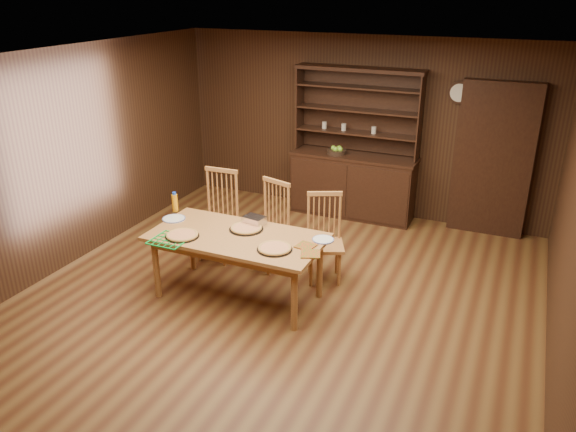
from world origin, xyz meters
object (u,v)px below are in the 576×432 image
at_px(chair_right, 324,234).
at_px(juice_bottle, 175,202).
at_px(chair_left, 219,211).
at_px(china_hutch, 353,177).
at_px(chair_center, 271,221).
at_px(dining_table, 237,242).

xyz_separation_m(chair_right, juice_bottle, (-1.70, -0.50, 0.31)).
height_order(chair_left, juice_bottle, chair_left).
height_order(china_hutch, chair_right, china_hutch).
distance_m(chair_center, chair_right, 0.70).
xyz_separation_m(china_hutch, dining_table, (-0.43, -2.82, 0.07)).
relative_size(dining_table, chair_right, 1.80).
xyz_separation_m(dining_table, chair_center, (0.00, 0.86, -0.09)).
height_order(china_hutch, chair_center, china_hutch).
bearing_deg(china_hutch, chair_left, -119.66).
distance_m(china_hutch, chair_left, 2.28).
distance_m(dining_table, chair_left, 1.09).
bearing_deg(dining_table, chair_center, 89.76).
distance_m(dining_table, juice_bottle, 1.07).
xyz_separation_m(china_hutch, chair_center, (-0.42, -1.96, -0.02)).
bearing_deg(dining_table, juice_bottle, 162.14).
bearing_deg(china_hutch, juice_bottle, -119.68).
height_order(chair_left, chair_center, chair_left).
bearing_deg(chair_center, chair_right, 13.97).
relative_size(chair_center, juice_bottle, 4.55).
relative_size(chair_left, juice_bottle, 4.79).
distance_m(china_hutch, chair_right, 2.02).
distance_m(dining_table, chair_right, 1.09).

